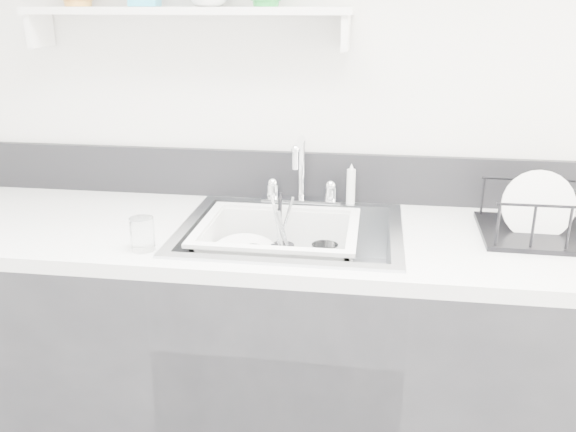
% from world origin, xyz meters
% --- Properties ---
extents(counter_run, '(3.20, 0.62, 0.92)m').
position_xyz_m(counter_run, '(0.00, 1.19, 0.46)').
color(counter_run, black).
rests_on(counter_run, ground).
extents(backsplash, '(3.20, 0.02, 0.16)m').
position_xyz_m(backsplash, '(0.00, 1.49, 1.00)').
color(backsplash, black).
rests_on(backsplash, counter_run).
extents(sink, '(0.64, 0.52, 0.20)m').
position_xyz_m(sink, '(0.00, 1.19, 0.83)').
color(sink, silver).
rests_on(sink, counter_run).
extents(faucet, '(0.26, 0.18, 0.23)m').
position_xyz_m(faucet, '(0.00, 1.44, 0.98)').
color(faucet, silver).
rests_on(faucet, counter_run).
extents(side_sprayer, '(0.03, 0.03, 0.14)m').
position_xyz_m(side_sprayer, '(0.16, 1.44, 0.99)').
color(side_sprayer, white).
rests_on(side_sprayer, counter_run).
extents(wall_shelf, '(1.00, 0.16, 0.12)m').
position_xyz_m(wall_shelf, '(-0.35, 1.42, 1.51)').
color(wall_shelf, silver).
rests_on(wall_shelf, room_shell).
extents(wash_tub, '(0.58, 0.53, 0.18)m').
position_xyz_m(wash_tub, '(-0.04, 1.20, 0.84)').
color(wash_tub, white).
rests_on(wash_tub, sink).
extents(plate_stack, '(0.27, 0.27, 0.11)m').
position_xyz_m(plate_stack, '(-0.12, 1.16, 0.80)').
color(plate_stack, white).
rests_on(plate_stack, wash_tub).
extents(utensil_cup, '(0.07, 0.07, 0.24)m').
position_xyz_m(utensil_cup, '(-0.03, 1.23, 0.82)').
color(utensil_cup, black).
rests_on(utensil_cup, wash_tub).
extents(ladle, '(0.33, 0.19, 0.09)m').
position_xyz_m(ladle, '(-0.04, 1.16, 0.81)').
color(ladle, silver).
rests_on(ladle, wash_tub).
extents(tumbler_in_tub, '(0.10, 0.10, 0.11)m').
position_xyz_m(tumbler_in_tub, '(0.10, 1.20, 0.82)').
color(tumbler_in_tub, white).
rests_on(tumbler_in_tub, wash_tub).
extents(tumbler_counter, '(0.08, 0.08, 0.09)m').
position_xyz_m(tumbler_counter, '(-0.37, 0.99, 0.96)').
color(tumbler_counter, white).
rests_on(tumbler_counter, counter_run).
extents(dish_rack, '(0.40, 0.31, 0.14)m').
position_xyz_m(dish_rack, '(0.74, 1.25, 0.99)').
color(dish_rack, black).
rests_on(dish_rack, counter_run).
extents(bowl_small, '(0.14, 0.14, 0.03)m').
position_xyz_m(bowl_small, '(0.06, 1.11, 0.78)').
color(bowl_small, white).
rests_on(bowl_small, wash_tub).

